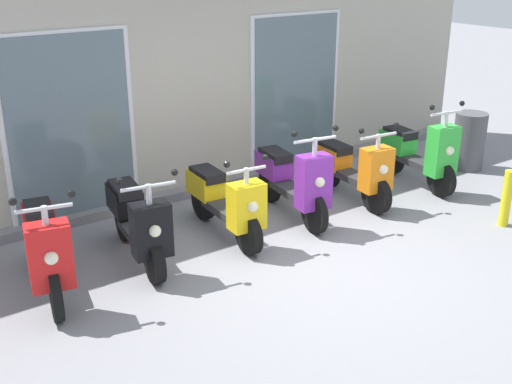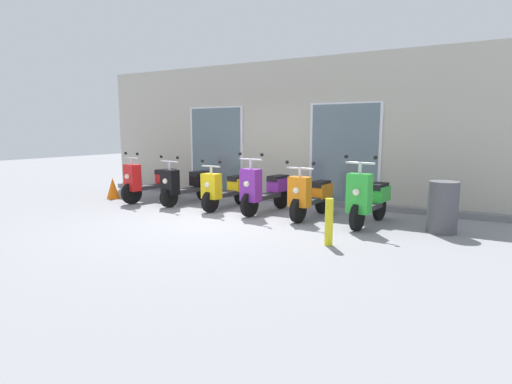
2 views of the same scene
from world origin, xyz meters
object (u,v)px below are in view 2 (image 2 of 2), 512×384
scooter_green (369,198)px  curb_bollard (329,222)px  scooter_purple (265,189)px  trash_bin (443,207)px  scooter_black (187,184)px  traffic_cone (113,188)px  scooter_orange (311,195)px  scooter_red (151,181)px  scooter_yellow (227,188)px

scooter_green → curb_bollard: size_ratio=2.18×
scooter_purple → trash_bin: bearing=-1.6°
scooter_black → traffic_cone: scooter_black is taller
scooter_orange → traffic_cone: 5.18m
scooter_orange → curb_bollard: bearing=-61.5°
scooter_red → scooter_black: (1.01, 0.11, -0.03)m
scooter_purple → curb_bollard: 2.56m
scooter_orange → curb_bollard: 1.92m
scooter_yellow → scooter_orange: scooter_orange is taller
scooter_purple → traffic_cone: scooter_purple is taller
scooter_black → trash_bin: scooter_black is taller
scooter_red → scooter_black: bearing=6.0°
scooter_orange → scooter_black: bearing=178.9°
traffic_cone → scooter_black: bearing=7.5°
scooter_black → trash_bin: 5.40m
scooter_black → trash_bin: (5.40, -0.15, -0.03)m
scooter_orange → traffic_cone: (-5.17, -0.22, -0.18)m
scooter_black → trash_bin: size_ratio=1.80×
scooter_orange → scooter_green: scooter_green is taller
scooter_green → trash_bin: bearing=2.8°
scooter_yellow → scooter_green: scooter_green is taller
scooter_red → scooter_orange: size_ratio=1.05×
scooter_yellow → scooter_purple: size_ratio=0.98×
scooter_red → scooter_green: bearing=-1.1°
scooter_orange → scooter_green: size_ratio=1.00×
scooter_purple → scooter_green: 2.14m
scooter_green → trash_bin: 1.20m
scooter_purple → scooter_green: scooter_green is taller
trash_bin → scooter_red: bearing=179.6°
scooter_orange → scooter_green: (1.14, -0.14, 0.06)m
curb_bollard → scooter_green: bearing=81.9°
traffic_cone → scooter_orange: bearing=2.4°
scooter_red → scooter_green: (5.21, -0.10, 0.01)m
traffic_cone → scooter_red: bearing=8.9°
scooter_black → scooter_green: 4.20m
scooter_orange → trash_bin: 2.34m
scooter_yellow → scooter_orange: bearing=-1.5°
scooter_black → scooter_orange: bearing=-1.1°
scooter_purple → scooter_red: bearing=-179.0°
scooter_red → trash_bin: bearing=-0.4°
scooter_black → curb_bollard: scooter_black is taller
scooter_black → scooter_yellow: (1.09, -0.01, -0.02)m
scooter_green → trash_bin: (1.20, 0.06, -0.07)m
scooter_yellow → scooter_black: bearing=179.6°
scooter_yellow → scooter_green: bearing=-3.6°
trash_bin → curb_bollard: trash_bin is taller
trash_bin → traffic_cone: 7.51m
scooter_black → trash_bin: bearing=-1.5°
scooter_yellow → scooter_orange: (1.97, -0.05, 0.00)m
scooter_red → scooter_orange: 4.07m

